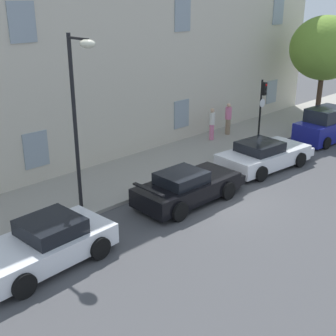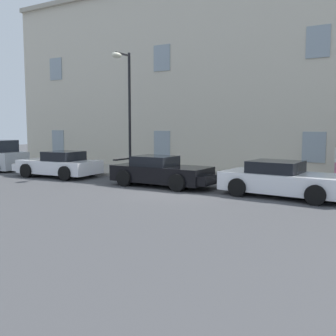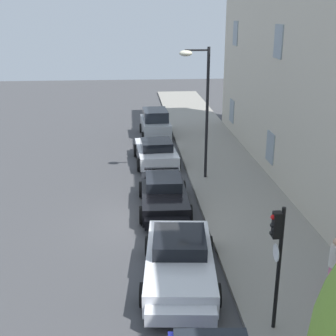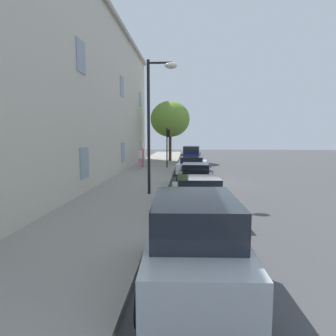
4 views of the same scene
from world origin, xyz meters
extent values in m
plane|color=#444447|center=(0.00, 0.00, 0.00)|extent=(80.00, 80.00, 0.00)
cube|color=gray|center=(0.00, 4.35, 0.07)|extent=(60.00, 4.00, 0.14)
cube|color=#8C99A3|center=(-13.00, 6.31, 1.60)|extent=(1.10, 0.06, 1.50)
cube|color=#8C99A3|center=(-4.33, 6.31, 1.60)|extent=(1.10, 0.06, 1.50)
cube|color=#8C99A3|center=(-13.00, 6.31, 6.61)|extent=(1.10, 0.06, 1.50)
cube|color=#8C99A3|center=(-4.33, 6.31, 6.61)|extent=(1.10, 0.06, 1.50)
cube|color=white|center=(-7.27, 0.85, 0.54)|extent=(4.26, 2.24, 0.66)
cube|color=black|center=(-6.96, 0.87, 1.10)|extent=(1.75, 1.71, 0.47)
cube|color=white|center=(-9.10, 0.76, 0.46)|extent=(1.34, 1.93, 0.37)
cylinder|color=black|center=(-8.51, -0.22, 0.36)|extent=(0.72, 0.28, 0.71)
cylinder|color=black|center=(-8.61, 1.80, 0.36)|extent=(0.72, 0.28, 0.71)
cylinder|color=black|center=(-5.93, -0.09, 0.36)|extent=(0.72, 0.28, 0.71)
cylinder|color=black|center=(-6.03, 1.93, 0.36)|extent=(0.72, 0.28, 0.71)
cube|color=black|center=(-1.05, 0.82, 0.55)|extent=(4.37, 1.93, 0.69)
cube|color=black|center=(-1.38, 0.83, 1.10)|extent=(1.76, 1.51, 0.43)
cube|color=black|center=(0.85, 0.78, 0.46)|extent=(1.33, 1.72, 0.38)
cube|color=black|center=(-3.04, 0.87, 1.11)|extent=(0.19, 1.56, 0.06)
cylinder|color=black|center=(0.31, 1.71, 0.36)|extent=(0.72, 0.25, 0.71)
cylinder|color=black|center=(0.27, -0.12, 0.36)|extent=(0.72, 0.25, 0.71)
cylinder|color=black|center=(-2.37, 1.77, 0.36)|extent=(0.72, 0.25, 0.71)
cylinder|color=black|center=(-2.41, -0.07, 0.36)|extent=(0.72, 0.25, 0.71)
cube|color=white|center=(4.25, 0.91, 0.54)|extent=(4.71, 2.45, 0.69)
cube|color=black|center=(3.91, 0.94, 1.10)|extent=(1.96, 1.79, 0.43)
cube|color=white|center=(6.23, 0.72, 0.45)|extent=(1.53, 1.99, 0.38)
cylinder|color=black|center=(5.74, 1.79, 0.35)|extent=(0.71, 0.30, 0.69)
cylinder|color=black|center=(5.55, -0.23, 0.35)|extent=(0.71, 0.30, 0.69)
cylinder|color=black|center=(2.94, 2.05, 0.35)|extent=(0.71, 0.30, 0.69)
cylinder|color=black|center=(2.75, 0.03, 0.35)|extent=(0.71, 0.30, 0.69)
cube|color=#B2B7BC|center=(-12.84, 1.15, 0.62)|extent=(3.86, 1.91, 1.01)
cube|color=#1E232B|center=(-12.84, 1.15, 1.46)|extent=(2.33, 1.63, 0.69)
cylinder|color=black|center=(-13.94, 0.23, 0.31)|extent=(0.63, 0.23, 0.63)
cylinder|color=black|center=(-14.01, 1.98, 0.31)|extent=(0.63, 0.23, 0.63)
cylinder|color=black|center=(-11.67, 0.32, 0.31)|extent=(0.63, 0.23, 0.63)
cylinder|color=black|center=(-11.74, 2.07, 0.31)|extent=(0.63, 0.23, 0.63)
cylinder|color=black|center=(6.93, 3.07, 1.83)|extent=(0.10, 0.10, 3.38)
cube|color=black|center=(6.93, 2.93, 3.07)|extent=(0.22, 0.20, 0.66)
sphere|color=red|center=(6.93, 2.82, 3.28)|extent=(0.12, 0.12, 0.12)
sphere|color=black|center=(6.93, 2.82, 3.07)|extent=(0.12, 0.12, 0.12)
sphere|color=black|center=(6.93, 2.82, 2.86)|extent=(0.12, 0.12, 0.12)
cylinder|color=white|center=(6.93, 2.97, 2.32)|extent=(0.44, 0.02, 0.44)
cylinder|color=black|center=(-4.40, 3.14, 3.27)|extent=(0.14, 0.14, 6.26)
cube|color=black|center=(-4.40, 2.59, 6.25)|extent=(0.08, 1.10, 0.08)
ellipsoid|color=#EAE5C6|center=(-4.40, 2.09, 6.12)|extent=(0.44, 0.60, 0.28)
cylinder|color=pink|center=(5.57, 5.20, 0.57)|extent=(0.29, 0.29, 0.86)
cylinder|color=silver|center=(5.57, 5.20, 1.34)|extent=(0.37, 0.37, 0.67)
camera|label=1|loc=(-12.81, -10.04, 7.48)|focal=48.15mm
camera|label=2|loc=(7.69, -13.57, 2.58)|focal=41.38mm
camera|label=3|loc=(16.35, -0.46, 7.86)|focal=48.10mm
camera|label=4|loc=(-18.30, 1.29, 2.99)|focal=31.50mm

